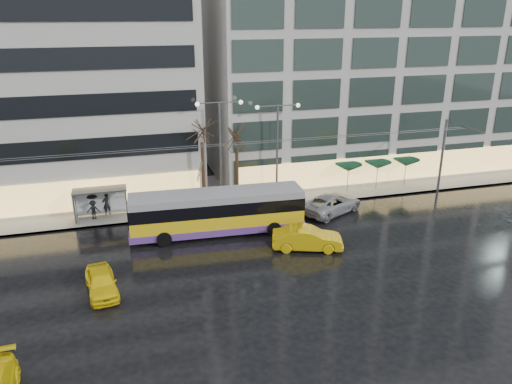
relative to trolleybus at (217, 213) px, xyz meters
name	(u,v)px	position (x,y,z in m)	size (l,w,h in m)	color
ground	(226,267)	(-0.54, -5.41, -1.64)	(140.00, 140.00, 0.00)	black
sidewalk	(215,193)	(1.46, 8.59, -1.56)	(80.00, 10.00, 0.15)	gray
kerb	(226,213)	(1.46, 3.64, -1.56)	(80.00, 0.10, 0.15)	slate
building_right	(365,46)	(18.46, 13.59, 11.01)	(32.00, 14.00, 25.00)	#AFACA7
trolleybus	(217,213)	(0.00, 0.00, 0.00)	(13.19, 5.40, 6.06)	yellow
catenary	(216,170)	(0.46, 2.53, 2.61)	(42.24, 5.12, 7.00)	#595B60
bus_shelter	(95,197)	(-8.93, 5.28, 0.32)	(4.20, 1.60, 2.51)	#595B60
street_lamp_near	(220,139)	(1.46, 5.39, 4.35)	(3.96, 0.36, 9.03)	#595B60
street_lamp_far	(277,139)	(6.46, 5.39, 4.07)	(3.96, 0.36, 8.53)	#595B60
tree_a	(201,127)	(-0.04, 5.59, 5.45)	(3.20, 3.20, 8.40)	black
tree_b	(237,132)	(2.96, 5.79, 4.76)	(3.20, 3.20, 7.70)	black
parasol_a	(348,168)	(13.46, 5.59, 0.81)	(2.50, 2.50, 2.65)	#595B60
parasol_b	(378,165)	(16.46, 5.59, 0.81)	(2.50, 2.50, 2.65)	#595B60
parasol_c	(406,163)	(19.46, 5.59, 0.81)	(2.50, 2.50, 2.65)	#595B60
taxi_a	(101,282)	(-8.45, -6.51, -0.92)	(1.69, 4.20, 1.43)	yellow
taxi_b	(307,238)	(5.63, -4.34, -0.82)	(1.74, 4.99, 1.64)	#E2B70B
sedan_silver	(331,203)	(10.07, 1.53, -0.83)	(2.67, 5.80, 1.61)	#A5A5A9
pedestrian_a	(106,198)	(-8.12, 5.78, -0.07)	(1.26, 1.27, 2.19)	black
pedestrian_b	(149,206)	(-4.83, 4.44, -0.59)	(1.10, 1.06, 1.79)	black
pedestrian_c	(93,206)	(-9.17, 5.10, -0.38)	(1.03, 0.82, 2.11)	black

